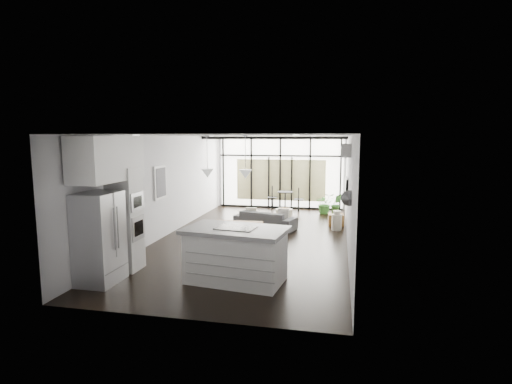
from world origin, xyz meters
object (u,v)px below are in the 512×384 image
at_px(island, 236,255).
at_px(tv, 347,189).
at_px(sofa, 265,217).
at_px(milk_can, 337,220).
at_px(fridge, 99,238).
at_px(console_bench, 237,230).
at_px(pouf, 284,216).

xyz_separation_m(island, tv, (2.11, 4.26, 0.78)).
xyz_separation_m(sofa, milk_can, (2.13, 0.23, -0.07)).
distance_m(fridge, sofa, 5.61).
relative_size(island, fridge, 1.10).
distance_m(fridge, console_bench, 4.26).
relative_size(fridge, pouf, 3.15).
height_order(island, tv, tv).
relative_size(console_bench, milk_can, 2.36).
height_order(island, sofa, island).
height_order(console_bench, tv, tv).
height_order(fridge, milk_can, fridge).
bearing_deg(sofa, milk_can, -157.95).
relative_size(pouf, milk_can, 0.93).
xyz_separation_m(fridge, tv, (4.61, 4.85, 0.43)).
height_order(sofa, milk_can, sofa).
height_order(sofa, pouf, sofa).
height_order(fridge, console_bench, fridge).
height_order(console_bench, milk_can, milk_can).
bearing_deg(island, console_bench, 111.52).
relative_size(fridge, console_bench, 1.24).
bearing_deg(fridge, milk_can, 50.82).
bearing_deg(pouf, tv, -33.40).
height_order(fridge, sofa, fridge).
xyz_separation_m(sofa, tv, (2.37, -0.27, 0.94)).
height_order(island, console_bench, island).
relative_size(console_bench, tv, 1.27).
bearing_deg(console_bench, sofa, 62.38).
distance_m(pouf, tv, 2.56).
bearing_deg(pouf, fridge, -113.60).
height_order(fridge, pouf, fridge).
bearing_deg(tv, fridge, -133.56).
xyz_separation_m(pouf, milk_can, (1.69, -0.77, 0.08)).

